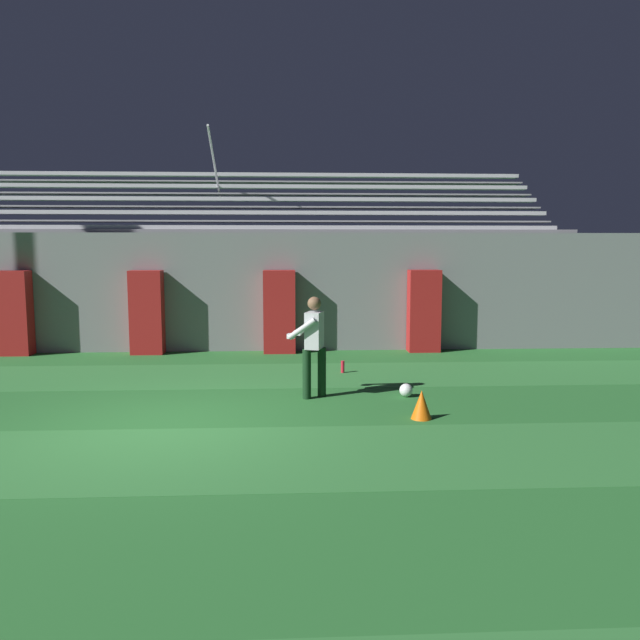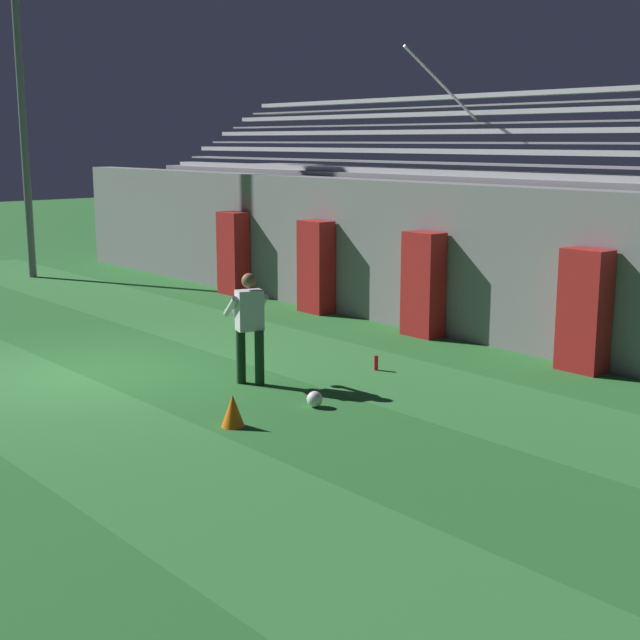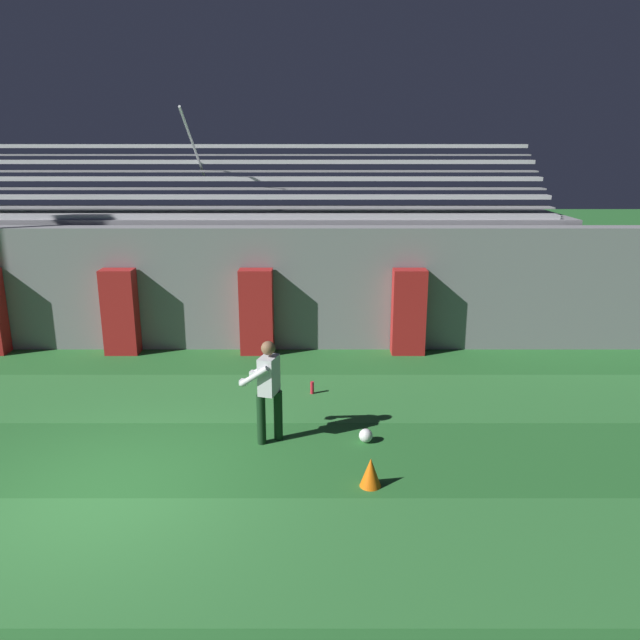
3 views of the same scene
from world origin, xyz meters
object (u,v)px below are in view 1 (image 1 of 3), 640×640
at_px(goalkeeper, 313,340).
at_px(water_bottle, 343,367).
at_px(padding_pillar_far_right, 424,311).
at_px(traffic_cone, 421,405).
at_px(padding_pillar_gate_right, 279,312).
at_px(padding_pillar_gate_left, 147,312).
at_px(padding_pillar_far_left, 14,313).
at_px(soccer_ball, 406,390).

relative_size(goalkeeper, water_bottle, 6.96).
bearing_deg(water_bottle, padding_pillar_far_right, 48.72).
relative_size(goalkeeper, traffic_cone, 3.98).
distance_m(padding_pillar_gate_right, traffic_cone, 6.20).
bearing_deg(padding_pillar_gate_left, padding_pillar_far_left, 180.00).
bearing_deg(soccer_ball, padding_pillar_far_right, 74.20).
height_order(padding_pillar_gate_right, padding_pillar_far_right, same).
bearing_deg(soccer_ball, goalkeeper, 178.59).
bearing_deg(goalkeeper, traffic_cone, -42.33).
bearing_deg(padding_pillar_far_left, padding_pillar_gate_left, 0.00).
relative_size(goalkeeper, soccer_ball, 7.59).
bearing_deg(padding_pillar_gate_right, traffic_cone, -69.88).
relative_size(padding_pillar_gate_left, goalkeeper, 1.16).
bearing_deg(goalkeeper, padding_pillar_gate_left, 129.75).
relative_size(padding_pillar_gate_left, padding_pillar_far_right, 1.00).
bearing_deg(soccer_ball, padding_pillar_gate_left, 139.50).
xyz_separation_m(padding_pillar_far_left, traffic_cone, (8.17, -5.78, -0.76)).
xyz_separation_m(padding_pillar_gate_right, padding_pillar_far_left, (-6.05, 0.00, 0.00)).
relative_size(padding_pillar_far_right, goalkeeper, 1.16).
bearing_deg(padding_pillar_gate_left, padding_pillar_far_right, 0.00).
distance_m(padding_pillar_gate_left, soccer_ball, 6.89).
distance_m(traffic_cone, water_bottle, 3.45).
relative_size(padding_pillar_gate_right, soccer_ball, 8.79).
relative_size(padding_pillar_far_left, padding_pillar_far_right, 1.00).
bearing_deg(padding_pillar_gate_left, water_bottle, -29.33).
relative_size(padding_pillar_gate_left, traffic_cone, 4.60).
height_order(goalkeeper, water_bottle, goalkeeper).
bearing_deg(soccer_ball, water_bottle, 113.53).
bearing_deg(soccer_ball, padding_pillar_gate_right, 115.80).
relative_size(padding_pillar_gate_left, padding_pillar_far_left, 1.00).
distance_m(padding_pillar_gate_left, water_bottle, 5.03).
bearing_deg(padding_pillar_gate_left, goalkeeper, -50.25).
relative_size(padding_pillar_far_right, water_bottle, 8.05).
xyz_separation_m(padding_pillar_far_left, padding_pillar_far_right, (9.46, 0.00, 0.00)).
distance_m(padding_pillar_gate_left, goalkeeper, 5.73).
bearing_deg(padding_pillar_gate_right, padding_pillar_far_left, 180.00).
xyz_separation_m(padding_pillar_far_left, soccer_ball, (8.20, -4.44, -0.86)).
distance_m(padding_pillar_far_right, goalkeeper, 5.22).
relative_size(padding_pillar_gate_right, water_bottle, 8.05).
height_order(padding_pillar_gate_right, padding_pillar_far_left, same).
relative_size(soccer_ball, traffic_cone, 0.52).
bearing_deg(traffic_cone, padding_pillar_gate_right, 110.12).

